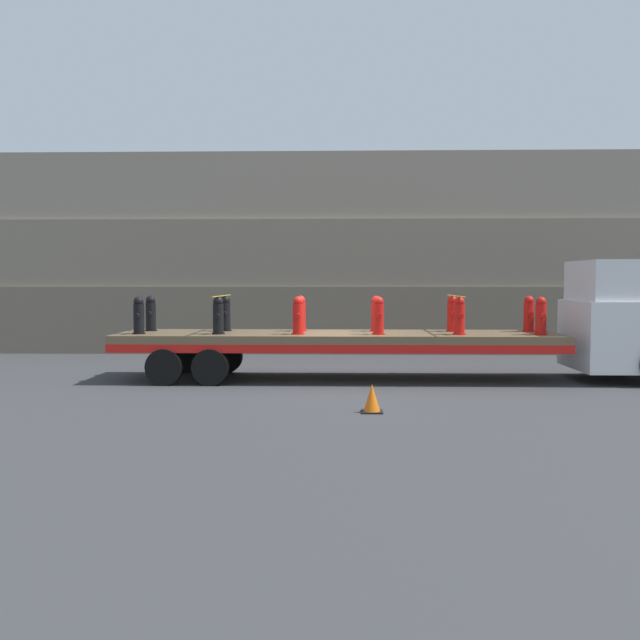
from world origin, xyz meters
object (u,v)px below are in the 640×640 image
Objects in this scene: fire_hydrant_black_near_0 at (139,316)px; fire_hydrant_black_near_1 at (218,316)px; truck_cab at (625,322)px; fire_hydrant_red_far_3 at (376,314)px; fire_hydrant_red_near_2 at (298,316)px; fire_hydrant_red_far_5 at (529,314)px; fire_hydrant_red_near_5 at (541,316)px; fire_hydrant_red_far_2 at (301,314)px; fire_hydrant_red_far_4 at (452,314)px; traffic_cone at (372,399)px; fire_hydrant_black_far_1 at (225,314)px; fire_hydrant_red_near_4 at (459,316)px; fire_hydrant_black_far_0 at (151,314)px; fire_hydrant_red_near_3 at (378,316)px; flatbed_trailer at (319,341)px.

fire_hydrant_black_near_0 and fire_hydrant_black_near_1 have the same top height.
truck_cab reaches higher than fire_hydrant_red_far_3.
fire_hydrant_black_near_1 is at bearing 180.00° from fire_hydrant_red_near_2.
fire_hydrant_red_far_3 and fire_hydrant_red_far_5 have the same top height.
fire_hydrant_red_near_5 is 1.00× the size of fire_hydrant_red_far_5.
fire_hydrant_black_near_0 and fire_hydrant_red_far_2 have the same top height.
truck_cab reaches higher than fire_hydrant_black_near_1.
fire_hydrant_red_far_2 is 1.00× the size of fire_hydrant_red_near_5.
fire_hydrant_red_far_2 is 3.85m from fire_hydrant_red_far_4.
truck_cab is 5.54× the size of traffic_cone.
fire_hydrant_black_near_0 is 9.69m from fire_hydrant_red_far_5.
fire_hydrant_black_far_1 is 1.00× the size of fire_hydrant_red_near_4.
fire_hydrant_black_far_0 is 3.85m from fire_hydrant_red_far_2.
fire_hydrant_red_near_2 is 1.00× the size of fire_hydrant_red_near_4.
fire_hydrant_red_near_3 is at bearing -174.85° from truck_cab.
fire_hydrant_black_near_0 is 1.00× the size of fire_hydrant_red_near_4.
fire_hydrant_black_far_0 is at bearing 171.97° from fire_hydrant_red_near_4.
fire_hydrant_red_far_3 is at bearing 0.00° from fire_hydrant_black_far_1.
fire_hydrant_red_near_5 is (5.78, 0.00, 0.00)m from fire_hydrant_red_near_2.
fire_hydrant_red_far_3 is 1.71× the size of traffic_cone.
fire_hydrant_black_near_0 is at bearing 144.24° from traffic_cone.
fire_hydrant_red_near_4 is at bearing -10.66° from fire_hydrant_black_far_1.
fire_hydrant_red_near_3 is at bearing 0.00° from fire_hydrant_red_near_2.
fire_hydrant_red_near_4 is 1.93m from fire_hydrant_red_near_5.
fire_hydrant_red_far_5 is (9.63, 0.00, 0.00)m from fire_hydrant_black_far_0.
fire_hydrant_red_far_3 is (-6.04, 0.54, 0.15)m from truck_cab.
fire_hydrant_red_near_2 is (-0.48, -0.54, 0.64)m from flatbed_trailer.
fire_hydrant_red_near_2 is at bearing 180.00° from fire_hydrant_red_near_4.
truck_cab is 7.98m from fire_hydrant_red_near_2.
truck_cab is at bearing -3.91° from fire_hydrant_red_far_2.
fire_hydrant_black_far_1 is 4.00m from fire_hydrant_red_near_3.
fire_hydrant_red_far_5 is (7.70, 1.09, 0.00)m from fire_hydrant_black_near_1.
fire_hydrant_black_far_0 is at bearing 180.00° from fire_hydrant_red_far_3.
fire_hydrant_red_far_5 is at bearing 50.18° from traffic_cone.
fire_hydrant_black_far_0 and fire_hydrant_red_far_4 have the same top height.
fire_hydrant_red_near_3 is 1.09m from fire_hydrant_red_far_3.
fire_hydrant_black_near_0 is 1.00× the size of fire_hydrant_red_far_4.
fire_hydrant_red_near_5 is at bearing 0.00° from fire_hydrant_red_near_3.
fire_hydrant_black_far_1 and fire_hydrant_red_near_3 have the same top height.
fire_hydrant_black_near_1 is 1.00× the size of fire_hydrant_red_near_5.
fire_hydrant_red_near_3 is at bearing -90.00° from fire_hydrant_red_far_3.
fire_hydrant_red_far_4 is 1.00× the size of fire_hydrant_red_near_5.
fire_hydrant_black_far_1 is 3.85m from fire_hydrant_red_far_3.
fire_hydrant_red_near_2 is 1.00× the size of fire_hydrant_red_far_2.
fire_hydrant_red_near_4 is 1.00× the size of fire_hydrant_red_near_5.
fire_hydrant_red_far_4 is at bearing 0.00° from fire_hydrant_red_far_2.
traffic_cone is (-2.25, -5.01, -1.34)m from fire_hydrant_red_far_4.
fire_hydrant_black_near_1 is 1.00× the size of fire_hydrant_red_far_4.
fire_hydrant_black_near_1 reaches higher than traffic_cone.
fire_hydrant_red_far_2 is at bearing 150.56° from fire_hydrant_red_near_3.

